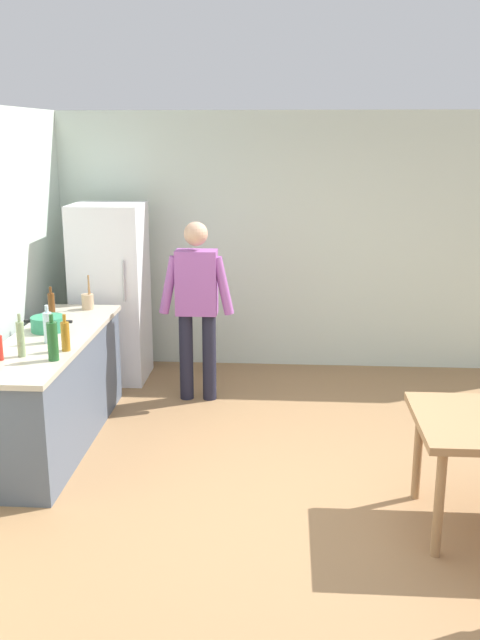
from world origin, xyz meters
TOP-DOWN VIEW (x-y plane):
  - ground_plane at (0.00, 0.00)m, footprint 14.00×14.00m
  - wall_back at (0.00, 3.00)m, footprint 6.40×0.12m
  - kitchen_counter at (-2.00, 0.80)m, footprint 0.64×2.20m
  - refrigerator at (-1.90, 2.40)m, footprint 0.70×0.67m
  - person at (-0.95, 1.85)m, footprint 0.70×0.22m
  - cooking_pot at (-2.07, 0.98)m, footprint 0.40×0.28m
  - utensil_jar at (-1.95, 1.73)m, footprint 0.11×0.11m
  - bottle_wine_green at (-1.78, 0.23)m, footprint 0.08×0.08m
  - bottle_vinegar_tall at (-2.04, 0.30)m, footprint 0.06×0.06m
  - bottle_beer_brown at (-2.20, 1.48)m, footprint 0.06×0.06m
  - bottle_oil_amber at (-1.76, 0.45)m, footprint 0.06×0.06m
  - bottle_water_clear at (-1.96, 0.65)m, footprint 0.07×0.07m

SIDE VIEW (x-z plane):
  - ground_plane at x=0.00m, z-range 0.00..0.00m
  - kitchen_counter at x=-2.00m, z-range 0.00..0.90m
  - refrigerator at x=-1.90m, z-range 0.00..1.80m
  - cooking_pot at x=-2.07m, z-range 0.90..1.02m
  - person at x=-0.95m, z-range 0.13..1.83m
  - utensil_jar at x=-1.95m, z-range 0.82..1.14m
  - bottle_beer_brown at x=-2.20m, z-range 0.88..1.14m
  - bottle_oil_amber at x=-1.76m, z-range 0.88..1.16m
  - bottle_water_clear at x=-1.96m, z-range 0.88..1.18m
  - bottle_vinegar_tall at x=-2.04m, z-range 0.88..1.20m
  - bottle_wine_green at x=-1.78m, z-range 0.88..1.22m
  - wall_back at x=0.00m, z-range 0.00..2.70m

